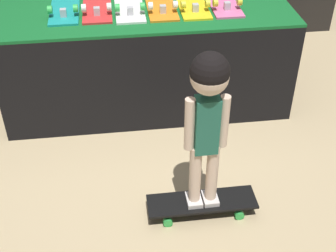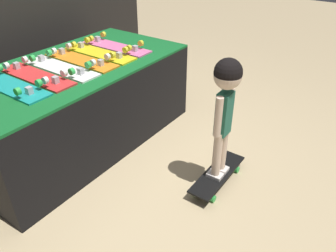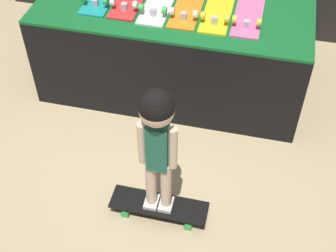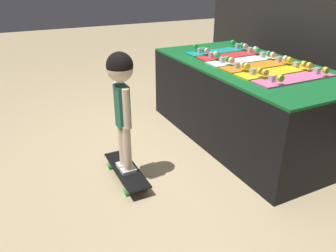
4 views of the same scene
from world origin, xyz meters
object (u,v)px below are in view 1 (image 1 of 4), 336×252
at_px(skateboard_red_on_rack, 97,0).
at_px(child, 208,105).
at_px(skateboard_teal_on_rack, 65,2).
at_px(skateboard_on_floor, 202,203).
at_px(skateboard_white_on_rack, 128,0).

xyz_separation_m(skateboard_red_on_rack, child, (0.52, -1.35, -0.02)).
bearing_deg(skateboard_teal_on_rack, skateboard_red_on_rack, -0.61).
height_order(skateboard_teal_on_rack, skateboard_on_floor, skateboard_teal_on_rack).
relative_size(skateboard_white_on_rack, child, 0.77).
xyz_separation_m(skateboard_teal_on_rack, child, (0.74, -1.36, -0.02)).
distance_m(skateboard_teal_on_rack, skateboard_red_on_rack, 0.22).
height_order(skateboard_white_on_rack, skateboard_on_floor, skateboard_white_on_rack).
bearing_deg(child, skateboard_on_floor, 103.14).
bearing_deg(child, skateboard_red_on_rack, 110.22).
relative_size(skateboard_on_floor, child, 0.66).
relative_size(skateboard_teal_on_rack, skateboard_white_on_rack, 1.00).
height_order(skateboard_on_floor, child, child).
xyz_separation_m(skateboard_teal_on_rack, skateboard_red_on_rack, (0.22, -0.00, 0.00)).
bearing_deg(skateboard_white_on_rack, skateboard_red_on_rack, 173.53).
distance_m(skateboard_white_on_rack, child, 1.36).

